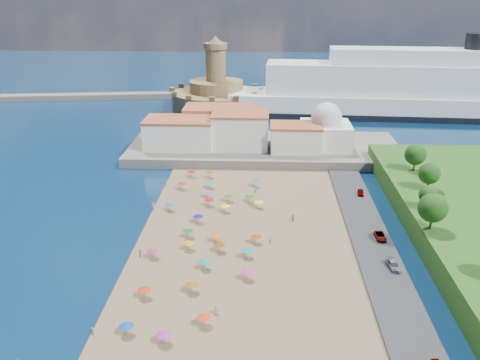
{
  "coord_description": "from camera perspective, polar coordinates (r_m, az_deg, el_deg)",
  "views": [
    {
      "loc": [
        9.86,
        -99.64,
        54.4
      ],
      "look_at": [
        4.0,
        25.0,
        8.0
      ],
      "focal_mm": 40.0,
      "sensor_mm": 36.0,
      "label": 1
    }
  ],
  "objects": [
    {
      "name": "ground",
      "position": [
        113.95,
        -2.63,
        -8.14
      ],
      "size": [
        700.0,
        700.0,
        0.0
      ],
      "primitive_type": "plane",
      "color": "#071938",
      "rests_on": "ground"
    },
    {
      "name": "terrace",
      "position": [
        180.56,
        2.62,
        3.34
      ],
      "size": [
        90.0,
        36.0,
        3.0
      ],
      "primitive_type": "cube",
      "color": "#59544C",
      "rests_on": "ground"
    },
    {
      "name": "jetty",
      "position": [
        215.46,
        -3.23,
        6.07
      ],
      "size": [
        18.0,
        70.0,
        2.4
      ],
      "primitive_type": "cube",
      "color": "#59544C",
      "rests_on": "ground"
    },
    {
      "name": "breakwater",
      "position": [
        284.63,
        -22.51,
        8.11
      ],
      "size": [
        199.03,
        34.77,
        2.6
      ],
      "primitive_type": "cube",
      "rotation": [
        0.0,
        0.0,
        0.14
      ],
      "color": "#59544C",
      "rests_on": "ground"
    },
    {
      "name": "waterfront_buildings",
      "position": [
        179.88,
        -1.52,
        5.4
      ],
      "size": [
        57.0,
        29.0,
        11.0
      ],
      "color": "silver",
      "rests_on": "terrace"
    },
    {
      "name": "domed_building",
      "position": [
        177.73,
        9.15,
        5.33
      ],
      "size": [
        16.0,
        16.0,
        15.0
      ],
      "color": "silver",
      "rests_on": "terrace"
    },
    {
      "name": "fortress",
      "position": [
        243.37,
        -2.55,
        9.07
      ],
      "size": [
        40.0,
        40.0,
        32.4
      ],
      "color": "olive",
      "rests_on": "ground"
    },
    {
      "name": "cruise_ship",
      "position": [
        241.0,
        18.34,
        8.84
      ],
      "size": [
        160.86,
        33.42,
        34.92
      ],
      "color": "black",
      "rests_on": "ground"
    },
    {
      "name": "beach_parasols",
      "position": [
        105.79,
        -4.23,
        -9.26
      ],
      "size": [
        28.79,
        115.49,
        2.2
      ],
      "color": "gray",
      "rests_on": "beach"
    },
    {
      "name": "beachgoers",
      "position": [
        118.71,
        -2.92,
        -6.3
      ],
      "size": [
        36.54,
        90.59,
        1.88
      ],
      "color": "tan",
      "rests_on": "beach"
    },
    {
      "name": "parked_cars",
      "position": [
        115.62,
        15.58,
        -7.72
      ],
      "size": [
        2.72,
        74.14,
        1.42
      ],
      "color": "gray",
      "rests_on": "promenade"
    },
    {
      "name": "hillside_trees",
      "position": [
        113.06,
        22.16,
        -4.24
      ],
      "size": [
        13.29,
        102.85,
        7.84
      ],
      "color": "#382314",
      "rests_on": "hillside"
    }
  ]
}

